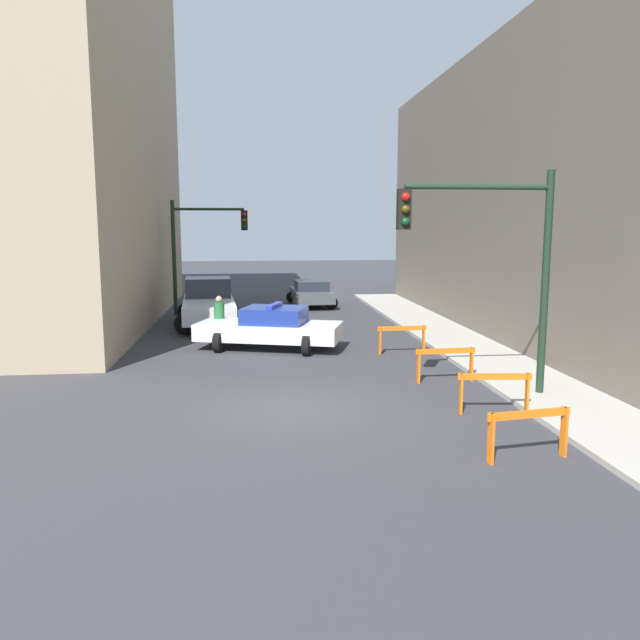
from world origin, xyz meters
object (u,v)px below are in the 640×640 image
(white_truck, at_px, (209,303))
(barrier_corner, at_px, (402,335))
(police_car, at_px, (270,328))
(traffic_light_far, at_px, (198,240))
(traffic_light_near, at_px, (498,249))
(barrier_mid, at_px, (494,386))
(barrier_front, at_px, (529,426))
(barrier_back, at_px, (445,359))
(parked_car_near, at_px, (311,293))
(pedestrian_crossing, at_px, (219,319))

(white_truck, bearing_deg, barrier_corner, -49.52)
(police_car, relative_size, white_truck, 0.91)
(traffic_light_far, bearing_deg, traffic_light_near, -62.05)
(white_truck, relative_size, barrier_corner, 3.46)
(traffic_light_near, xyz_separation_m, barrier_mid, (-0.44, -1.17, -2.91))
(barrier_mid, bearing_deg, traffic_light_far, 114.98)
(traffic_light_near, bearing_deg, white_truck, 122.00)
(barrier_front, xyz_separation_m, barrier_back, (0.25, 5.51, 0.00))
(traffic_light_near, height_order, barrier_corner, traffic_light_near)
(parked_car_near, bearing_deg, traffic_light_far, -157.81)
(traffic_light_far, bearing_deg, barrier_corner, -53.97)
(barrier_corner, bearing_deg, police_car, 163.18)
(white_truck, xyz_separation_m, pedestrian_crossing, (0.64, -4.05, -0.04))
(barrier_back, distance_m, barrier_corner, 3.69)
(pedestrian_crossing, bearing_deg, traffic_light_far, -161.19)
(police_car, xyz_separation_m, white_truck, (-2.37, 5.27, 0.18))
(police_car, distance_m, barrier_mid, 9.02)
(barrier_corner, bearing_deg, barrier_front, -89.92)
(traffic_light_near, height_order, barrier_front, traffic_light_near)
(traffic_light_near, height_order, pedestrian_crossing, traffic_light_near)
(traffic_light_near, bearing_deg, pedestrian_crossing, 130.93)
(traffic_light_near, relative_size, parked_car_near, 1.19)
(white_truck, height_order, barrier_mid, white_truck)
(parked_car_near, bearing_deg, barrier_corner, -84.52)
(white_truck, distance_m, barrier_mid, 14.78)
(parked_car_near, bearing_deg, barrier_front, -87.90)
(traffic_light_near, bearing_deg, barrier_back, 111.19)
(traffic_light_near, distance_m, barrier_front, 4.91)
(traffic_light_near, xyz_separation_m, traffic_light_far, (-8.03, 15.13, -0.13))
(traffic_light_far, height_order, police_car, traffic_light_far)
(barrier_front, bearing_deg, traffic_light_near, 76.99)
(pedestrian_crossing, relative_size, barrier_corner, 1.04)
(police_car, bearing_deg, pedestrian_crossing, 71.76)
(barrier_mid, distance_m, barrier_corner, 6.52)
(traffic_light_near, xyz_separation_m, barrier_front, (-0.89, -3.85, -2.91))
(pedestrian_crossing, distance_m, barrier_mid, 11.00)
(pedestrian_crossing, distance_m, barrier_front, 13.07)
(pedestrian_crossing, bearing_deg, police_car, 63.76)
(parked_car_near, bearing_deg, pedestrian_crossing, -115.43)
(white_truck, distance_m, parked_car_near, 7.49)
(police_car, bearing_deg, barrier_mid, -132.21)
(barrier_corner, bearing_deg, barrier_mid, -85.90)
(traffic_light_near, xyz_separation_m, white_truck, (-7.41, 11.86, -2.62))
(barrier_mid, bearing_deg, barrier_corner, 94.10)
(traffic_light_near, height_order, parked_car_near, traffic_light_near)
(police_car, distance_m, pedestrian_crossing, 2.12)
(barrier_corner, bearing_deg, traffic_light_near, -80.39)
(barrier_mid, bearing_deg, barrier_back, 94.12)
(barrier_mid, bearing_deg, parked_car_near, 96.67)
(pedestrian_crossing, bearing_deg, white_truck, -161.99)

